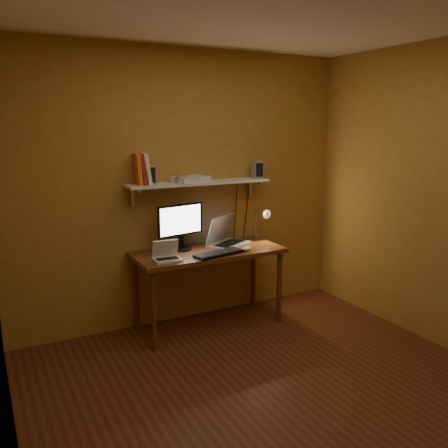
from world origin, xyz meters
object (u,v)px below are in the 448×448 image
desk_lamp (262,220)px  laptop (225,237)px  wall_shelf (199,183)px  netbook (166,255)px  keyboard (219,254)px  speaker_right (257,169)px  router (191,179)px  mouse (246,249)px  desk (209,259)px  speaker_left (150,175)px  shelf_camera (182,180)px  monitor (181,224)px

desk_lamp → laptop: bearing=-178.2°
wall_shelf → netbook: (-0.47, -0.32, -0.56)m
keyboard → speaker_right: bearing=20.0°
speaker_right → router: (-0.73, 0.01, -0.06)m
wall_shelf → mouse: 0.76m
netbook → router: (0.38, 0.32, 0.60)m
desk → wall_shelf: size_ratio=1.00×
laptop → speaker_left: speaker_left is taller
desk → router: (-0.09, 0.19, 0.74)m
desk → desk_lamp: 0.73m
mouse → speaker_left: 1.11m
laptop → speaker_right: bearing=-18.9°
keyboard → laptop: bearing=42.4°
desk_lamp → shelf_camera: bearing=179.7°
wall_shelf → router: size_ratio=4.34×
keyboard → router: router is taller
keyboard → router: size_ratio=1.47×
netbook → shelf_camera: size_ratio=2.10×
speaker_left → shelf_camera: 0.29m
desk_lamp → router: bearing=174.8°
speaker_left → router: speaker_left is taller
speaker_left → speaker_right: (1.12, -0.01, -0.00)m
wall_shelf → shelf_camera: bearing=-162.8°
shelf_camera → router: size_ratio=0.35×
router → desk_lamp: bearing=-5.2°
netbook → speaker_left: speaker_left is taller
monitor → router: (0.13, 0.05, 0.41)m
netbook → speaker_left: 0.74m
mouse → desk_lamp: (0.36, 0.30, 0.19)m
wall_shelf → laptop: bearing=-19.0°
desk → netbook: (-0.47, -0.13, 0.14)m
laptop → netbook: 0.74m
laptop → keyboard: laptop is taller
laptop → router: 0.67m
monitor → shelf_camera: size_ratio=4.17×
monitor → shelf_camera: 0.42m
wall_shelf → laptop: (0.24, -0.08, -0.53)m
mouse → speaker_left: speaker_left is taller
keyboard → desk_lamp: bearing=14.9°
mouse → monitor: bearing=130.6°
desk → speaker_right: speaker_right is taller
monitor → desk_lamp: size_ratio=1.26×
speaker_right → mouse: bearing=-126.2°
desk → keyboard: (0.01, -0.19, 0.10)m
wall_shelf → speaker_left: 0.49m
keyboard → speaker_left: bearing=131.6°
laptop → monitor: bearing=146.3°
wall_shelf → netbook: 0.80m
mouse → keyboard: bearing=164.3°
mouse → netbook: bearing=158.6°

